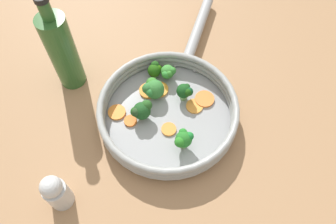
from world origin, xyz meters
TOP-DOWN VIEW (x-y plane):
  - ground_plane at (0.00, 0.00)m, footprint 4.00×4.00m
  - skillet at (0.00, 0.00)m, footprint 0.28×0.28m
  - skillet_rim_wall at (0.00, 0.00)m, footprint 0.30×0.30m
  - skillet_handle at (0.09, -0.25)m, footprint 0.10×0.23m
  - skillet_rivet_left at (0.02, -0.13)m, footprint 0.01×0.01m
  - skillet_rivet_right at (0.07, -0.12)m, footprint 0.01×0.01m
  - carrot_slice_0 at (-0.02, 0.03)m, footprint 0.03×0.03m
  - carrot_slice_1 at (0.06, -0.04)m, footprint 0.06×0.06m
  - carrot_slice_2 at (0.09, 0.06)m, footprint 0.04×0.04m
  - carrot_slice_3 at (-0.03, -0.05)m, footprint 0.05×0.05m
  - carrot_slice_4 at (0.07, -0.03)m, footprint 0.05×0.05m
  - carrot_slice_5 at (-0.04, -0.08)m, footprint 0.05×0.05m
  - carrot_slice_6 at (0.06, 0.06)m, footprint 0.03×0.03m
  - broccoli_floret_0 at (0.06, -0.02)m, footprint 0.05×0.05m
  - broccoli_floret_1 at (-0.00, -0.06)m, footprint 0.04×0.04m
  - broccoli_floret_2 at (0.04, 0.04)m, footprint 0.04×0.05m
  - broccoli_floret_3 at (0.09, -0.07)m, footprint 0.03×0.03m
  - broccoli_floret_4 at (-0.07, 0.04)m, footprint 0.03×0.04m
  - broccoli_floret_5 at (0.06, -0.08)m, footprint 0.03×0.04m
  - salt_shaker at (0.05, 0.26)m, footprint 0.04×0.04m
  - oil_bottle at (0.24, 0.05)m, footprint 0.06×0.06m

SIDE VIEW (x-z plane):
  - ground_plane at x=0.00m, z-range 0.00..0.00m
  - skillet at x=0.00m, z-range 0.00..0.01m
  - carrot_slice_3 at x=-0.03m, z-range 0.01..0.02m
  - carrot_slice_0 at x=-0.02m, z-range 0.01..0.02m
  - carrot_slice_4 at x=0.07m, z-range 0.01..0.02m
  - carrot_slice_2 at x=0.09m, z-range 0.01..0.02m
  - carrot_slice_1 at x=0.06m, z-range 0.01..0.02m
  - carrot_slice_5 at x=-0.04m, z-range 0.01..0.02m
  - carrot_slice_6 at x=0.06m, z-range 0.01..0.02m
  - skillet_rivet_left at x=0.02m, z-range 0.01..0.02m
  - skillet_rivet_right at x=0.07m, z-range 0.01..0.02m
  - skillet_handle at x=0.09m, z-range 0.01..0.04m
  - broccoli_floret_3 at x=0.09m, z-range 0.01..0.05m
  - skillet_rim_wall at x=0.00m, z-range 0.01..0.05m
  - broccoli_floret_5 at x=0.06m, z-range 0.02..0.05m
  - broccoli_floret_0 at x=0.06m, z-range 0.01..0.06m
  - broccoli_floret_1 at x=0.00m, z-range 0.02..0.06m
  - broccoli_floret_2 at x=0.04m, z-range 0.02..0.06m
  - broccoli_floret_4 at x=-0.07m, z-range 0.02..0.07m
  - salt_shaker at x=0.05m, z-range 0.00..0.10m
  - oil_bottle at x=0.24m, z-range -0.02..0.22m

